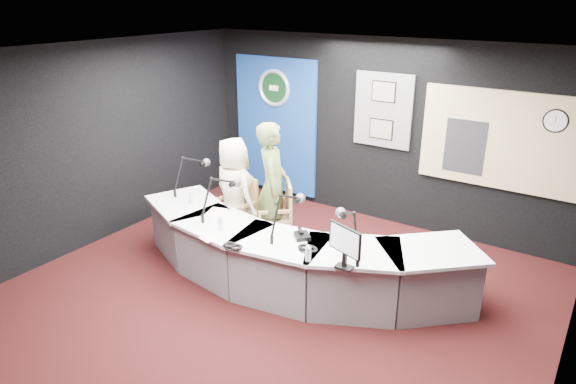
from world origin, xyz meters
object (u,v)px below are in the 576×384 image
Objects in this scene: armchair_right at (273,215)px; person_woman at (273,187)px; armchair_left at (235,212)px; person_man at (234,192)px; broadcast_desk at (287,256)px.

person_woman is (0.00, 0.00, 0.42)m from armchair_right.
person_man is (0.00, 0.00, 0.32)m from armchair_left.
broadcast_desk is 1.41m from person_man.
person_woman is at bearing 0.00° from armchair_right.
armchair_right is 0.63× the size of person_man.
person_woman reaches higher than armchair_left.
broadcast_desk is 1.13m from person_woman.
armchair_left is 0.32m from person_man.
person_man is at bearing 156.87° from broadcast_desk.
broadcast_desk is 1.35m from armchair_left.
person_woman reaches higher than armchair_right.
armchair_left reaches higher than broadcast_desk.
armchair_left is 0.57m from armchair_right.
broadcast_desk is 2.90× the size of person_man.
person_woman is at bearing 134.81° from broadcast_desk.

